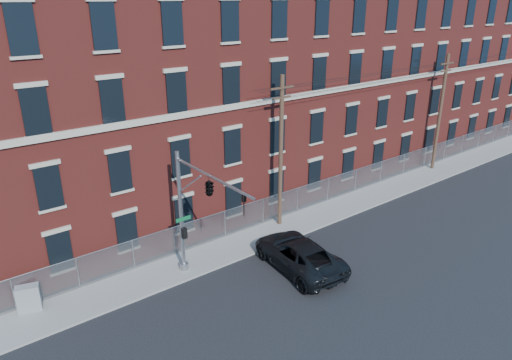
{
  "coord_description": "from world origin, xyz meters",
  "views": [
    {
      "loc": [
        -16.9,
        -16.18,
        14.58
      ],
      "look_at": [
        -1.25,
        4.0,
        4.56
      ],
      "focal_mm": 33.13,
      "sensor_mm": 36.0,
      "label": 1
    }
  ],
  "objects_px": {
    "pickup_truck": "(299,254)",
    "utility_cabinet": "(29,298)",
    "utility_pole_near": "(281,150)",
    "traffic_signal_mast": "(202,197)"
  },
  "relations": [
    {
      "from": "utility_pole_near",
      "to": "pickup_truck",
      "type": "distance_m",
      "value": 7.05
    },
    {
      "from": "traffic_signal_mast",
      "to": "utility_cabinet",
      "type": "relative_size",
      "value": 5.16
    },
    {
      "from": "utility_pole_near",
      "to": "utility_cabinet",
      "type": "distance_m",
      "value": 16.48
    },
    {
      "from": "traffic_signal_mast",
      "to": "pickup_truck",
      "type": "distance_m",
      "value": 7.14
    },
    {
      "from": "utility_pole_near",
      "to": "pickup_truck",
      "type": "xyz_separation_m",
      "value": [
        -2.64,
        -4.76,
        -4.47
      ]
    },
    {
      "from": "traffic_signal_mast",
      "to": "utility_cabinet",
      "type": "bearing_deg",
      "value": 154.72
    },
    {
      "from": "traffic_signal_mast",
      "to": "utility_pole_near",
      "type": "height_order",
      "value": "utility_pole_near"
    },
    {
      "from": "traffic_signal_mast",
      "to": "utility_pole_near",
      "type": "relative_size",
      "value": 0.7
    },
    {
      "from": "pickup_truck",
      "to": "utility_pole_near",
      "type": "bearing_deg",
      "value": -112.78
    },
    {
      "from": "pickup_truck",
      "to": "utility_cabinet",
      "type": "height_order",
      "value": "pickup_truck"
    }
  ]
}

